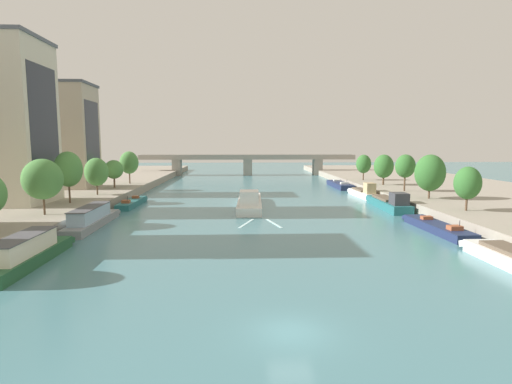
# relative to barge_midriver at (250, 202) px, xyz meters

# --- Properties ---
(ground_plane) EXTENTS (400.00, 400.00, 0.00)m
(ground_plane) POSITION_rel_barge_midriver_xyz_m (1.16, -43.55, -1.02)
(ground_plane) COLOR teal
(quay_left) EXTENTS (36.00, 170.00, 1.62)m
(quay_left) POSITION_rel_barge_midriver_xyz_m (-39.89, 11.45, -0.21)
(quay_left) COLOR gray
(quay_left) RESTS_ON ground
(quay_right) EXTENTS (36.00, 170.00, 1.62)m
(quay_right) POSITION_rel_barge_midriver_xyz_m (42.21, 11.45, -0.21)
(quay_right) COLOR gray
(quay_right) RESTS_ON ground
(barge_midriver) EXTENTS (4.42, 19.64, 3.46)m
(barge_midriver) POSITION_rel_barge_midriver_xyz_m (0.00, 0.00, 0.00)
(barge_midriver) COLOR silver
(barge_midriver) RESTS_ON ground
(wake_behind_barge) EXTENTS (5.60, 6.00, 0.03)m
(wake_behind_barge) POSITION_rel_barge_midriver_xyz_m (1.04, -12.76, -1.01)
(wake_behind_barge) COLOR silver
(wake_behind_barge) RESTS_ON ground
(moored_boat_left_end) EXTENTS (2.84, 13.60, 2.71)m
(moored_boat_left_end) POSITION_rel_barge_midriver_xyz_m (-19.97, -30.20, 0.10)
(moored_boat_left_end) COLOR #235633
(moored_boat_left_end) RESTS_ON ground
(moored_boat_left_gap_after) EXTENTS (2.79, 15.80, 2.64)m
(moored_boat_left_gap_after) POSITION_rel_barge_midriver_xyz_m (-20.20, -13.93, 0.08)
(moored_boat_left_gap_after) COLOR gray
(moored_boat_left_gap_after) RESTS_ON ground
(moored_boat_left_near) EXTENTS (2.40, 12.48, 2.06)m
(moored_boat_left_near) POSITION_rel_barge_midriver_xyz_m (-19.69, 3.35, -0.51)
(moored_boat_left_near) COLOR #23666B
(moored_boat_left_near) RESTS_ON ground
(moored_boat_right_gap_after) EXTENTS (3.02, 13.63, 2.07)m
(moored_boat_right_gap_after) POSITION_rel_barge_midriver_xyz_m (21.88, -18.34, -0.51)
(moored_boat_right_gap_after) COLOR #1E284C
(moored_boat_right_gap_after) RESTS_ON ground
(moored_boat_right_second) EXTENTS (3.36, 14.75, 3.10)m
(moored_boat_right_second) POSITION_rel_barge_midriver_xyz_m (22.30, -1.66, -0.06)
(moored_boat_right_second) COLOR #23666B
(moored_boat_right_second) RESTS_ON ground
(moored_boat_right_far) EXTENTS (2.67, 12.20, 3.11)m
(moored_boat_right_far) POSITION_rel_barge_midriver_xyz_m (22.50, 12.48, -0.11)
(moored_boat_right_far) COLOR silver
(moored_boat_right_far) RESTS_ON ground
(moored_boat_right_downstream) EXTENTS (3.31, 15.81, 2.27)m
(moored_boat_right_downstream) POSITION_rel_barge_midriver_xyz_m (22.32, 30.42, -0.42)
(moored_boat_right_downstream) COLOR #1E284C
(moored_boat_right_downstream) RESTS_ON ground
(tree_left_end_of_row) EXTENTS (4.77, 4.77, 6.94)m
(tree_left_end_of_row) POSITION_rel_barge_midriver_xyz_m (-25.87, -14.15, 5.03)
(tree_left_end_of_row) COLOR brown
(tree_left_end_of_row) RESTS_ON quay_left
(tree_left_past_mid) EXTENTS (4.03, 4.03, 7.63)m
(tree_left_past_mid) POSITION_rel_barge_midriver_xyz_m (-26.85, -4.12, 5.61)
(tree_left_past_mid) COLOR brown
(tree_left_past_mid) RESTS_ON quay_left
(tree_left_by_lamp) EXTENTS (3.98, 3.98, 6.34)m
(tree_left_by_lamp) POSITION_rel_barge_midriver_xyz_m (-26.12, 5.49, 4.53)
(tree_left_by_lamp) COLOR brown
(tree_left_by_lamp) RESTS_ON quay_left
(tree_left_second) EXTENTS (3.65, 3.65, 5.51)m
(tree_left_second) POSITION_rel_barge_midriver_xyz_m (-26.51, 16.49, 4.24)
(tree_left_second) COLOR brown
(tree_left_second) RESTS_ON quay_left
(tree_left_far) EXTENTS (4.02, 4.02, 7.05)m
(tree_left_far) POSITION_rel_barge_midriver_xyz_m (-25.76, 25.07, 5.19)
(tree_left_far) COLOR brown
(tree_left_far) RESTS_ON quay_left
(tree_right_by_lamp) EXTENTS (3.40, 3.40, 5.81)m
(tree_right_by_lamp) POSITION_rel_barge_midriver_xyz_m (28.20, -13.37, 4.25)
(tree_right_by_lamp) COLOR brown
(tree_right_by_lamp) RESTS_ON quay_right
(tree_right_second) EXTENTS (4.70, 4.70, 7.06)m
(tree_right_second) POSITION_rel_barge_midriver_xyz_m (28.75, -1.65, 4.73)
(tree_right_second) COLOR brown
(tree_right_second) RESTS_ON quay_right
(tree_right_nearest) EXTENTS (3.60, 3.60, 6.79)m
(tree_right_nearest) POSITION_rel_barge_midriver_xyz_m (28.92, 8.49, 5.23)
(tree_right_nearest) COLOR brown
(tree_right_nearest) RESTS_ON quay_right
(tree_right_far) EXTENTS (4.10, 4.10, 6.45)m
(tree_right_far) POSITION_rel_barge_midriver_xyz_m (29.03, 19.91, 4.55)
(tree_right_far) COLOR brown
(tree_right_far) RESTS_ON quay_right
(tree_right_distant) EXTENTS (3.56, 3.56, 6.09)m
(tree_right_distant) POSITION_rel_barge_midriver_xyz_m (28.23, 31.30, 4.47)
(tree_right_distant) COLOR brown
(tree_right_distant) RESTS_ON quay_right
(building_left_far_end) EXTENTS (14.03, 9.49, 20.54)m
(building_left_far_end) POSITION_rel_barge_midriver_xyz_m (-37.44, 17.32, 10.88)
(building_left_far_end) COLOR #B2A38E
(building_left_far_end) RESTS_ON quay_left
(bridge_far) EXTENTS (70.10, 4.40, 6.69)m
(bridge_far) POSITION_rel_barge_midriver_xyz_m (1.16, 68.06, 3.34)
(bridge_far) COLOR gray
(bridge_far) RESTS_ON ground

